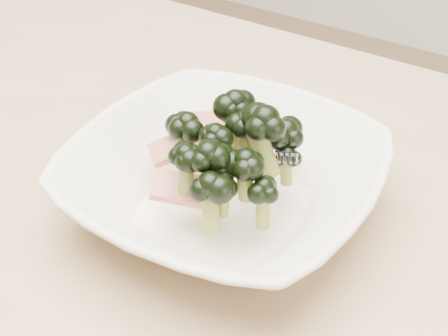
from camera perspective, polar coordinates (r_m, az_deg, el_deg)
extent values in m
cube|color=tan|center=(0.65, -9.26, -2.55)|extent=(1.20, 0.80, 0.04)
cylinder|color=tan|center=(1.39, -15.62, 1.30)|extent=(0.06, 0.06, 0.71)
imported|color=silver|center=(0.57, 0.00, -1.27)|extent=(0.29, 0.29, 0.07)
cylinder|color=olive|center=(0.54, -0.78, 1.41)|extent=(0.01, 0.01, 0.03)
ellipsoid|color=black|center=(0.53, -0.80, 3.18)|extent=(0.03, 0.03, 0.02)
cylinder|color=olive|center=(0.53, -0.18, -0.86)|extent=(0.02, 0.02, 0.03)
ellipsoid|color=black|center=(0.52, -0.18, 1.01)|extent=(0.04, 0.04, 0.03)
cylinder|color=olive|center=(0.58, 5.60, 1.35)|extent=(0.02, 0.02, 0.04)
ellipsoid|color=black|center=(0.56, 5.76, 3.43)|extent=(0.04, 0.04, 0.03)
cylinder|color=olive|center=(0.52, -0.13, -2.91)|extent=(0.01, 0.02, 0.03)
ellipsoid|color=black|center=(0.51, -0.14, -1.22)|extent=(0.03, 0.03, 0.02)
cylinder|color=olive|center=(0.56, 1.01, 3.76)|extent=(0.03, 0.02, 0.04)
ellipsoid|color=black|center=(0.55, 1.04, 6.06)|extent=(0.04, 0.04, 0.03)
cylinder|color=olive|center=(0.57, 5.70, -0.22)|extent=(0.01, 0.01, 0.03)
ellipsoid|color=black|center=(0.56, 5.81, 1.26)|extent=(0.03, 0.03, 0.02)
cylinder|color=olive|center=(0.51, -1.25, -3.70)|extent=(0.02, 0.02, 0.04)
ellipsoid|color=black|center=(0.50, -1.29, -1.50)|extent=(0.04, 0.04, 0.03)
cylinder|color=olive|center=(0.52, 3.59, -3.76)|extent=(0.01, 0.01, 0.04)
ellipsoid|color=black|center=(0.51, 3.69, -1.75)|extent=(0.03, 0.03, 0.02)
cylinder|color=olive|center=(0.58, 1.18, 3.29)|extent=(0.02, 0.02, 0.04)
ellipsoid|color=black|center=(0.57, 1.21, 5.32)|extent=(0.04, 0.04, 0.03)
cylinder|color=olive|center=(0.54, 3.64, 1.48)|extent=(0.03, 0.03, 0.06)
ellipsoid|color=black|center=(0.52, 3.78, 4.48)|extent=(0.04, 0.04, 0.03)
cylinder|color=olive|center=(0.60, -3.60, 2.52)|extent=(0.02, 0.02, 0.04)
ellipsoid|color=black|center=(0.59, -3.68, 4.29)|extent=(0.03, 0.03, 0.03)
cylinder|color=olive|center=(0.55, 1.89, 2.32)|extent=(0.01, 0.02, 0.04)
ellipsoid|color=black|center=(0.54, 1.94, 4.36)|extent=(0.03, 0.03, 0.03)
cylinder|color=olive|center=(0.56, -3.27, 1.90)|extent=(0.03, 0.02, 0.04)
ellipsoid|color=black|center=(0.55, -3.36, 4.11)|extent=(0.04, 0.04, 0.03)
cylinder|color=olive|center=(0.52, -1.42, -1.04)|extent=(0.02, 0.02, 0.05)
ellipsoid|color=black|center=(0.51, -1.47, 1.37)|extent=(0.04, 0.04, 0.03)
cylinder|color=olive|center=(0.53, -3.47, -0.93)|extent=(0.01, 0.02, 0.04)
ellipsoid|color=black|center=(0.51, -3.57, 1.30)|extent=(0.03, 0.03, 0.02)
cylinder|color=olive|center=(0.52, 1.95, -1.29)|extent=(0.02, 0.02, 0.04)
ellipsoid|color=black|center=(0.51, 2.00, 0.71)|extent=(0.04, 0.04, 0.03)
cube|color=maroon|center=(0.54, -4.05, -1.85)|extent=(0.06, 0.05, 0.02)
cube|color=maroon|center=(0.59, -4.67, 1.90)|extent=(0.05, 0.05, 0.02)
cube|color=maroon|center=(0.59, -2.31, 2.01)|extent=(0.05, 0.05, 0.01)
cube|color=maroon|center=(0.61, -1.38, 4.30)|extent=(0.05, 0.05, 0.01)
cube|color=maroon|center=(0.61, -1.21, 2.26)|extent=(0.06, 0.05, 0.01)
cube|color=maroon|center=(0.60, -2.75, 3.07)|extent=(0.05, 0.06, 0.02)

